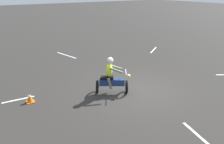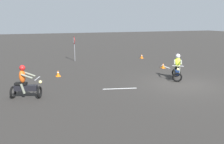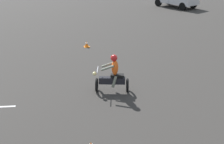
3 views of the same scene
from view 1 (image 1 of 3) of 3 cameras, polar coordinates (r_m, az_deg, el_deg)
ground_plane at (r=10.05m, az=6.09°, el=-4.90°), size 120.00×120.00×0.00m
motorcycle_rider_foreground at (r=9.51m, az=-0.21°, el=-1.54°), size 1.50×1.28×1.66m
traffic_cone_far_left at (r=9.57m, az=-20.70°, el=-6.36°), size 0.32×0.32×0.40m
lane_stripe_e at (r=10.05m, az=-23.27°, el=-6.63°), size 1.29×0.20×0.01m
lane_stripe_n at (r=7.61m, az=22.64°, el=-15.96°), size 0.56×1.88×0.01m
lane_stripe_sw at (r=16.84m, az=10.78°, el=5.67°), size 1.57×1.09×0.01m
lane_stripe_s at (r=15.55m, az=-11.78°, el=4.30°), size 0.62×2.10×0.01m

